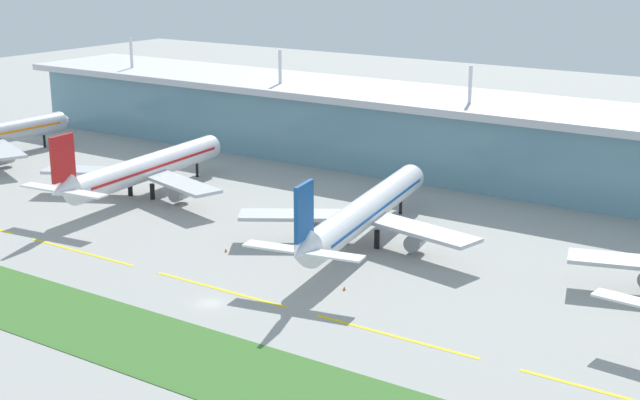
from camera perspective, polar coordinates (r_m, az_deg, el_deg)
ground_plane at (r=152.38m, az=-6.76°, el=-6.32°), size 600.00×600.00×0.00m
terminal_building at (r=230.70m, az=9.65°, el=3.74°), size 288.00×34.00×28.37m
airliner_near_middle at (r=215.46m, az=-10.74°, el=1.90°), size 48.52×60.56×18.90m
airliner_center at (r=178.21m, az=2.73°, el=-0.74°), size 47.89×65.19×18.90m
taxiway_stripe_mid_west at (r=181.01m, az=-14.47°, el=-3.11°), size 28.00×0.70×0.04m
taxiway_stripe_centre at (r=158.15m, az=-6.24°, el=-5.45°), size 28.00×0.70×0.04m
taxiway_stripe_mid_east at (r=139.90m, az=4.53°, el=-8.32°), size 28.00×0.70×0.04m
taxiway_stripe_east at (r=128.24m, az=18.07°, el=-11.44°), size 28.00×0.70×0.04m
grass_verge at (r=141.14m, az=-11.32°, el=-8.35°), size 300.00×18.00×0.10m
safety_cone_left_wingtip at (r=156.69m, az=1.50°, el=-5.44°), size 0.56×0.56×0.70m
safety_cone_nose_front at (r=176.24m, az=-5.80°, el=-3.08°), size 0.56×0.56×0.70m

